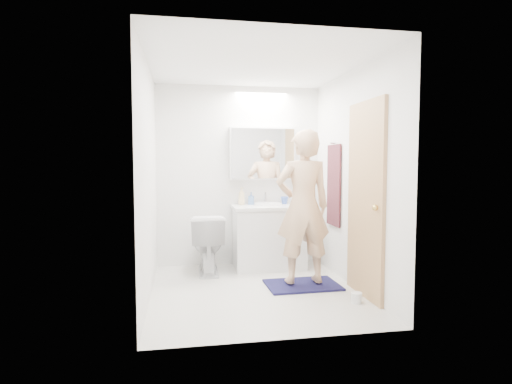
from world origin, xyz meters
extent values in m
plane|color=silver|center=(0.00, 0.00, 0.00)|extent=(2.50, 2.50, 0.00)
plane|color=white|center=(0.00, 0.00, 2.40)|extent=(2.50, 2.50, 0.00)
plane|color=white|center=(0.00, 1.25, 1.20)|extent=(2.50, 0.00, 2.50)
plane|color=white|center=(0.00, -1.25, 1.20)|extent=(2.50, 0.00, 2.50)
plane|color=white|center=(-1.10, 0.00, 1.20)|extent=(0.00, 2.50, 2.50)
plane|color=white|center=(1.10, 0.00, 1.20)|extent=(0.00, 2.50, 2.50)
cube|color=silver|center=(0.35, 0.96, 0.39)|extent=(0.90, 0.55, 0.78)
cube|color=silver|center=(0.35, 0.96, 0.80)|extent=(0.95, 0.58, 0.04)
cylinder|color=white|center=(0.35, 0.99, 0.84)|extent=(0.36, 0.36, 0.03)
cylinder|color=#B7B7BB|center=(0.35, 1.19, 0.90)|extent=(0.02, 0.02, 0.16)
cube|color=white|center=(0.30, 1.18, 1.50)|extent=(0.88, 0.14, 0.70)
cube|color=silver|center=(0.30, 1.10, 1.50)|extent=(0.84, 0.01, 0.66)
imported|color=white|center=(-0.46, 0.85, 0.37)|extent=(0.43, 0.74, 0.75)
cube|color=#161138|center=(0.55, 0.09, 0.01)|extent=(0.81, 0.57, 0.02)
imported|color=tan|center=(0.55, 0.09, 0.89)|extent=(0.63, 0.42, 1.69)
cube|color=#A77A53|center=(1.08, -0.35, 1.00)|extent=(0.04, 0.80, 2.00)
sphere|color=gold|center=(1.04, -0.65, 0.95)|extent=(0.06, 0.06, 0.06)
cube|color=black|center=(1.08, 0.55, 1.10)|extent=(0.02, 0.42, 1.00)
cylinder|color=silver|center=(1.07, 0.55, 1.62)|extent=(0.07, 0.02, 0.02)
imported|color=beige|center=(0.01, 1.11, 0.94)|extent=(0.13, 0.13, 0.23)
imported|color=#5478B5|center=(0.14, 1.15, 0.90)|extent=(0.09, 0.09, 0.17)
imported|color=#3C5BB5|center=(0.60, 1.12, 0.87)|extent=(0.13, 0.13, 0.10)
cylinder|color=silver|center=(0.92, -0.54, 0.05)|extent=(0.11, 0.11, 0.10)
camera|label=1|loc=(-0.76, -4.29, 1.37)|focal=29.01mm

